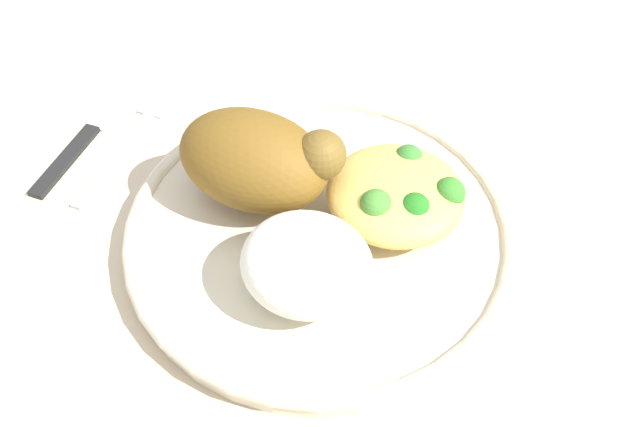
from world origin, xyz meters
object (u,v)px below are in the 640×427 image
Objects in this scene: roasted_chicken at (258,160)px; fork at (131,136)px; mac_cheese_with_broccoli at (398,194)px; rice_pile at (307,264)px; plate at (320,232)px; knife at (92,127)px.

fork is (-0.13, 0.03, -0.05)m from roasted_chicken.
roasted_chicken is at bearing -165.45° from mac_cheese_with_broccoli.
fork is (-0.19, 0.09, -0.04)m from rice_pile.
plate reaches higher than fork.
knife is at bearing 171.79° from roasted_chicken.
mac_cheese_with_broccoli is 0.26m from knife.
roasted_chicken reaches higher than plate.
rice_pile reaches higher than plate.
roasted_chicken is at bearing 170.39° from plate.
knife is at bearing -171.91° from fork.
roasted_chicken is 0.81× the size of fork.
mac_cheese_with_broccoli reaches higher than knife.
roasted_chicken is 1.39× the size of rice_pile.
rice_pile is (0.01, -0.05, 0.03)m from plate.
knife is (-0.03, -0.00, 0.00)m from fork.
rice_pile is at bearing -24.44° from fork.
mac_cheese_with_broccoli is (0.03, 0.08, -0.01)m from rice_pile.
rice_pile is 0.09m from mac_cheese_with_broccoli.
knife is at bearing 171.47° from plate.
fork is (-0.18, 0.04, -0.01)m from plate.
roasted_chicken is 0.14m from fork.
plate is 0.06m from rice_pile.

